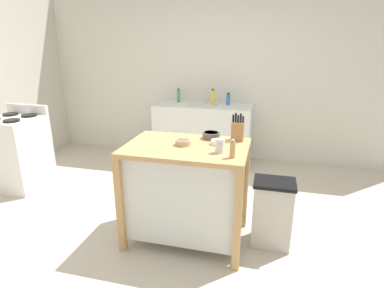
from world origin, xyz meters
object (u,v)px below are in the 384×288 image
Objects in this scene: bowl_stoneware_deep at (183,142)px; sink_faucet at (205,96)px; bowl_ceramic_wide at (211,135)px; pepper_grinder at (232,149)px; bottle_hand_soap at (228,99)px; knife_block at (238,131)px; bottle_dish_soap at (179,96)px; bowl_ceramic_small at (218,142)px; bottle_spray_cleaner at (213,97)px; drinking_cup at (220,146)px; kitchen_island at (187,188)px; stove at (18,152)px; trash_bin at (272,213)px.

bowl_stoneware_deep is 2.15m from sink_faucet.
bowl_ceramic_wide is 0.53m from pepper_grinder.
bowl_ceramic_wide is 1.19× the size of bowl_stoneware_deep.
pepper_grinder is 2.45m from sink_faucet.
bowl_ceramic_wide is 0.90× the size of bottle_hand_soap.
knife_block is at bearing -69.75° from sink_faucet.
bottle_dish_soap reaches higher than bowl_ceramic_wide.
bowl_ceramic_wide is at bearing -76.54° from sink_faucet.
bowl_ceramic_small is at bearing -60.99° from bowl_ceramic_wide.
pepper_grinder is at bearing -61.25° from bowl_ceramic_small.
bottle_spray_cleaner is (-0.12, 2.04, 0.06)m from bowl_stoneware_deep.
drinking_cup is (-0.10, -0.37, -0.03)m from knife_block.
bottle_dish_soap reaches higher than bowl_stoneware_deep.
bowl_ceramic_wide is 0.77× the size of bottle_dish_soap.
kitchen_island is 4.84× the size of sink_faucet.
stove is (-2.55, 0.31, -0.50)m from bowl_ceramic_wide.
bottle_hand_soap is 0.18× the size of stove.
pepper_grinder is at bearing -24.68° from bowl_stoneware_deep.
pepper_grinder is at bearing -88.51° from knife_block.
bowl_stoneware_deep is (-0.44, -0.25, -0.07)m from knife_block.
bottle_spray_cleaner is at bearing -167.71° from bottle_hand_soap.
bottle_spray_cleaner is at bearing 33.49° from stove.
bowl_ceramic_wide is (0.17, 0.26, 0.44)m from kitchen_island.
bowl_ceramic_wide is at bearing -6.97° from stove.
knife_block is 1.41× the size of bottle_hand_soap.
kitchen_island is 2.14m from bottle_hand_soap.
pepper_grinder is 0.81m from trash_bin.
trash_bin is at bearing 39.86° from pepper_grinder.
bowl_ceramic_small is (0.26, 0.10, 0.43)m from kitchen_island.
sink_faucet is at bearing 36.78° from stove.
bowl_ceramic_wide is 0.16× the size of stove.
bowl_ceramic_wide is 0.89m from trash_bin.
trash_bin is (0.35, 0.29, -0.68)m from pepper_grinder.
knife_block is 0.52m from bowl_stoneware_deep.
knife_block is at bearing -6.35° from stove.
bowl_stoneware_deep is 1.11× the size of bowl_ceramic_small.
sink_faucet is at bearing 103.46° from bowl_ceramic_wide.
sink_faucet is (-0.59, 2.25, 0.03)m from drinking_cup.
drinking_cup is 0.53× the size of sink_faucet.
bowl_ceramic_wide is at bearing -79.84° from bottle_spray_cleaner.
bowl_ceramic_wide is at bearing 110.56° from drinking_cup.
bowl_ceramic_small is at bearing -64.59° from bottle_dish_soap.
kitchen_island is at bearing -13.50° from stove.
knife_block is 0.39m from drinking_cup.
kitchen_island is at bearing -123.14° from bowl_ceramic_wide.
bottle_hand_soap reaches higher than stove.
kitchen_island is at bearing -147.75° from knife_block.
bottle_hand_soap is 0.85× the size of bottle_dish_soap.
bottle_hand_soap is at bearing 31.83° from stove.
kitchen_island is 6.96× the size of pepper_grinder.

